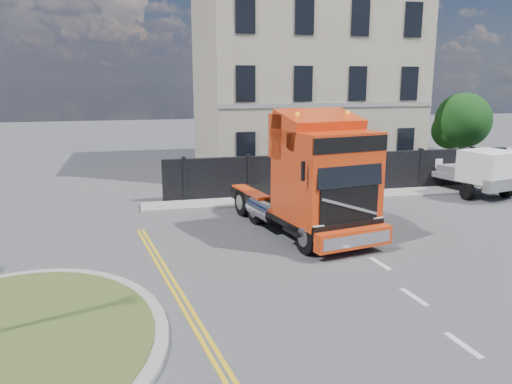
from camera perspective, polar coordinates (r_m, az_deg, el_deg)
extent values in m
plane|color=#424244|center=(15.07, 3.15, -8.61)|extent=(120.00, 120.00, 0.00)
cylinder|color=gray|center=(12.08, -26.87, -15.34)|extent=(6.80, 6.80, 0.12)
cylinder|color=#374C1E|center=(12.04, -26.91, -15.00)|extent=(6.20, 6.20, 0.05)
cube|color=black|center=(25.01, 10.37, 2.15)|extent=(18.00, 0.25, 2.00)
cube|color=silver|center=(29.50, 25.65, 2.68)|extent=(2.60, 0.12, 2.00)
cube|color=#B8B092|center=(31.60, 5.04, 12.64)|extent=(12.00, 10.00, 11.00)
cylinder|color=#382619|center=(31.81, 22.29, 3.98)|extent=(0.24, 0.24, 2.40)
sphere|color=#103614|center=(31.61, 22.60, 7.56)|extent=(3.20, 3.20, 3.20)
sphere|color=#103614|center=(31.69, 21.35, 6.58)|extent=(2.20, 2.20, 2.20)
cube|color=gray|center=(24.40, 11.14, -0.40)|extent=(20.00, 1.60, 0.12)
cube|color=black|center=(18.91, 4.71, -1.62)|extent=(3.91, 7.23, 0.49)
cube|color=red|center=(16.99, 7.95, 1.93)|extent=(3.20, 3.29, 3.04)
cube|color=red|center=(17.77, 6.08, 6.52)|extent=(2.85, 1.48, 1.52)
cube|color=black|center=(15.78, 10.71, 2.62)|extent=(2.36, 0.52, 1.14)
cube|color=red|center=(16.02, 11.11, -5.26)|extent=(2.74, 0.89, 0.60)
cylinder|color=black|center=(16.10, 5.89, -5.11)|extent=(0.56, 1.18, 1.13)
cylinder|color=gray|center=(16.10, 5.89, -5.11)|extent=(0.50, 0.68, 0.62)
cylinder|color=black|center=(17.37, 12.59, -4.03)|extent=(0.56, 1.18, 1.13)
cylinder|color=gray|center=(17.37, 12.59, -4.03)|extent=(0.50, 0.68, 0.62)
cylinder|color=black|center=(19.39, 0.09, -1.98)|extent=(0.56, 1.18, 1.13)
cylinder|color=gray|center=(19.39, 0.09, -1.98)|extent=(0.50, 0.68, 0.62)
cylinder|color=black|center=(20.45, 6.07, -1.28)|extent=(0.56, 1.18, 1.13)
cylinder|color=gray|center=(20.45, 6.07, -1.28)|extent=(0.50, 0.68, 0.62)
cylinder|color=black|center=(20.54, -1.44, -1.15)|extent=(0.56, 1.18, 1.13)
cylinder|color=gray|center=(20.54, -1.44, -1.15)|extent=(0.50, 0.68, 0.62)
cylinder|color=black|center=(21.55, 4.30, -0.53)|extent=(0.56, 1.18, 1.13)
cylinder|color=gray|center=(21.55, 4.30, -0.53)|extent=(0.50, 0.68, 0.62)
cube|color=slate|center=(27.19, 22.75, 1.75)|extent=(3.34, 5.77, 0.28)
cube|color=white|center=(25.76, 25.10, 2.64)|extent=(2.56, 2.47, 1.47)
cylinder|color=black|center=(25.30, 22.97, 0.07)|extent=(0.28, 0.79, 0.79)
cylinder|color=black|center=(26.63, 26.68, 0.30)|extent=(0.28, 0.79, 0.79)
cylinder|color=black|center=(28.02, 18.88, 1.52)|extent=(0.28, 0.79, 0.79)
cylinder|color=black|center=(29.23, 22.43, 1.68)|extent=(0.28, 0.79, 0.79)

